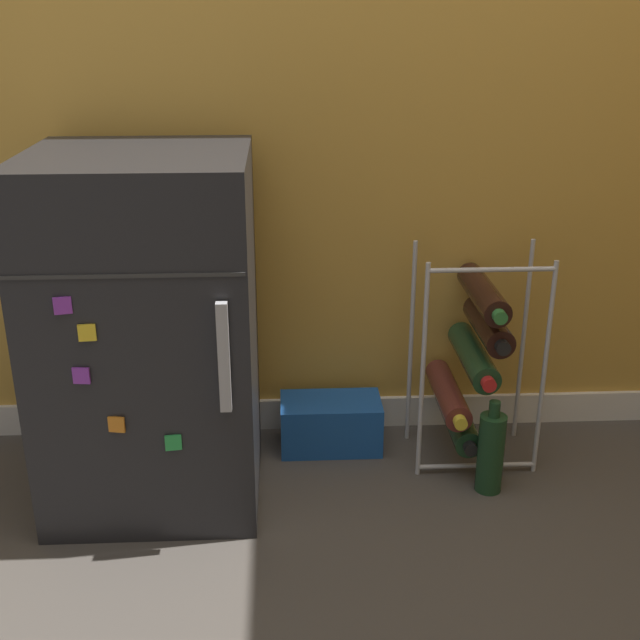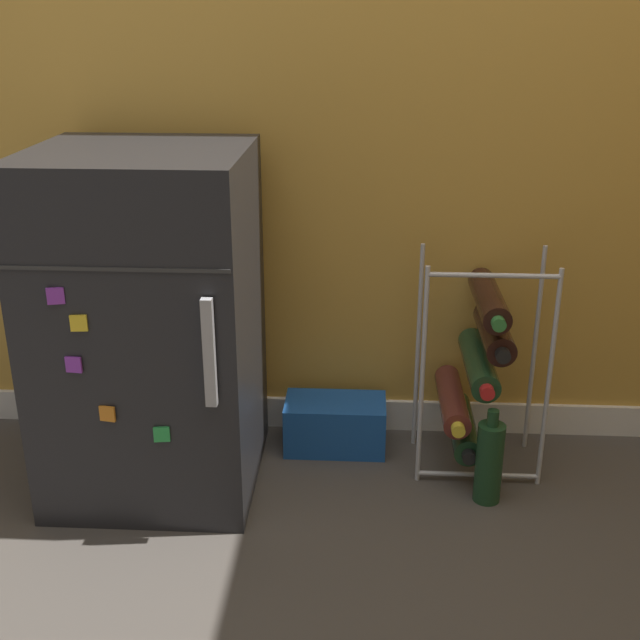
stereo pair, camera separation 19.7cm
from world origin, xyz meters
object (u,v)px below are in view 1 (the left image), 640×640
(mini_fridge, at_px, (150,332))
(soda_box, at_px, (331,423))
(wine_rack, at_px, (471,359))
(loose_bottle_floor, at_px, (491,452))

(mini_fridge, relative_size, soda_box, 3.08)
(wine_rack, distance_m, soda_box, 0.43)
(wine_rack, xyz_separation_m, loose_bottle_floor, (0.02, -0.17, -0.18))
(wine_rack, xyz_separation_m, soda_box, (-0.36, 0.06, -0.22))
(mini_fridge, xyz_separation_m, wine_rack, (0.81, 0.11, -0.14))
(wine_rack, relative_size, soda_box, 2.11)
(mini_fridge, height_order, soda_box, mini_fridge)
(mini_fridge, xyz_separation_m, loose_bottle_floor, (0.83, -0.06, -0.32))
(loose_bottle_floor, bearing_deg, wine_rack, 98.34)
(soda_box, bearing_deg, wine_rack, -10.07)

